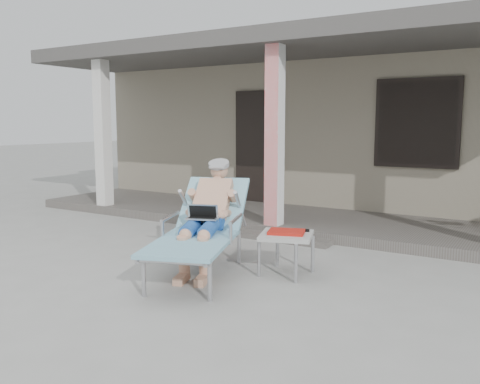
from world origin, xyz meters
The scene contains 7 objects.
ground centered at (0.00, 0.00, 0.00)m, with size 60.00×60.00×0.00m, color #9E9E99.
house centered at (0.00, 6.50, 1.67)m, with size 10.40×5.40×3.30m.
porch_deck centered at (0.00, 3.00, 0.07)m, with size 10.00×2.00×0.15m, color #605B56.
porch_overhang centered at (0.00, 2.95, 2.79)m, with size 10.00×2.30×2.85m.
porch_step centered at (0.00, 1.85, 0.04)m, with size 2.00×0.30×0.07m, color #605B56.
lounger centered at (0.17, 0.12, 0.80)m, with size 1.36×2.07×1.31m.
side_table centered at (1.04, 0.44, 0.42)m, with size 0.69×0.69×0.50m.
Camera 1 is at (3.43, -4.45, 1.67)m, focal length 38.00 mm.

